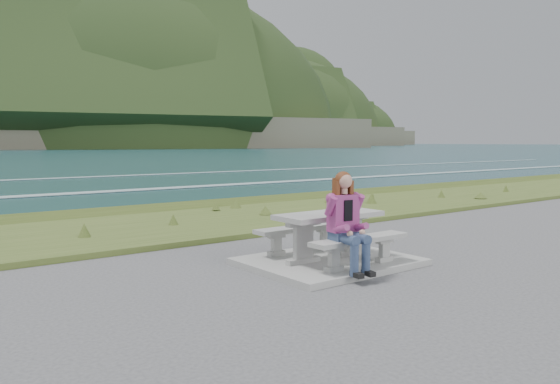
{
  "coord_description": "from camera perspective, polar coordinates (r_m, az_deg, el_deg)",
  "views": [
    {
      "loc": [
        -5.91,
        -6.45,
        1.99
      ],
      "look_at": [
        -0.08,
        1.2,
        1.1
      ],
      "focal_mm": 35.0,
      "sensor_mm": 36.0,
      "label": 1
    }
  ],
  "objects": [
    {
      "name": "grass_verge",
      "position": [
        13.04,
        -9.9,
        -3.59
      ],
      "size": [
        160.0,
        4.5,
        0.22
      ],
      "primitive_type": "cube",
      "color": "#3F5520",
      "rests_on": "ground"
    },
    {
      "name": "seated_woman",
      "position": [
        8.0,
        7.25,
        -4.51
      ],
      "size": [
        0.51,
        0.78,
        1.46
      ],
      "rotation": [
        0.0,
        0.0,
        -0.15
      ],
      "color": "navy",
      "rests_on": "concrete_slab"
    },
    {
      "name": "shore_drop",
      "position": [
        15.64,
        -14.81,
        -2.22
      ],
      "size": [
        160.0,
        0.8,
        2.2
      ],
      "primitive_type": "cube",
      "color": "#625B49",
      "rests_on": "ground"
    },
    {
      "name": "bench_landward",
      "position": [
        8.39,
        8.38,
        -5.37
      ],
      "size": [
        1.8,
        0.35,
        0.45
      ],
      "color": "gray",
      "rests_on": "concrete_slab"
    },
    {
      "name": "picnic_table",
      "position": [
        8.84,
        5.15,
        -3.25
      ],
      "size": [
        1.8,
        0.75,
        0.75
      ],
      "color": "gray",
      "rests_on": "concrete_slab"
    },
    {
      "name": "bench_seaward",
      "position": [
        9.4,
        2.25,
        -4.16
      ],
      "size": [
        1.8,
        0.35,
        0.45
      ],
      "color": "gray",
      "rests_on": "concrete_slab"
    },
    {
      "name": "headland_range",
      "position": [
        449.95,
        -11.5,
        6.17
      ],
      "size": [
        729.83,
        363.95,
        193.25
      ],
      "color": "#625B49",
      "rests_on": "ground"
    },
    {
      "name": "concrete_slab",
      "position": [
        8.96,
        5.12,
        -7.26
      ],
      "size": [
        2.6,
        2.1,
        0.1
      ],
      "primitive_type": "cube",
      "color": "gray",
      "rests_on": "ground"
    },
    {
      "name": "ocean",
      "position": [
        32.31,
        -26.51,
        -1.92
      ],
      "size": [
        1600.0,
        1600.0,
        0.09
      ],
      "color": "#1B464E",
      "rests_on": "ground"
    }
  ]
}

